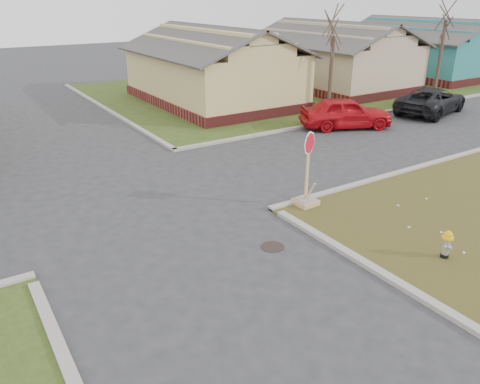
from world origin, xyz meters
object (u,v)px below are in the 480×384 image
fire_hydrant (447,243)px  stop_sign (306,189)px  red_sedan (346,113)px  dark_pickup (431,100)px

fire_hydrant → stop_sign: bearing=86.3°
red_sedan → stop_sign: bearing=153.2°
fire_hydrant → dark_pickup: dark_pickup is taller
stop_sign → red_sedan: (7.95, 6.37, 0.21)m
red_sedan → dark_pickup: bearing=-68.2°
fire_hydrant → stop_sign: (-0.88, 4.48, 0.11)m
stop_sign → dark_pickup: 15.58m
fire_hydrant → stop_sign: size_ratio=0.31×
stop_sign → red_sedan: bearing=35.6°
dark_pickup → red_sedan: bearing=72.9°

